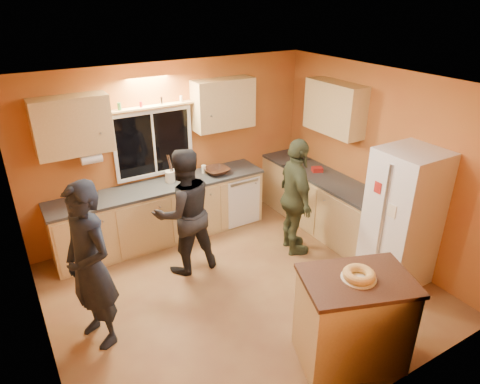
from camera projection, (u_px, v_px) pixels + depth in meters
ground at (241, 290)px, 5.49m from camera, size 4.50×4.50×0.00m
room_shell at (232, 161)px, 5.17m from camera, size 4.54×4.04×2.61m
back_counter at (185, 207)px, 6.62m from camera, size 4.23×0.62×0.90m
right_counter at (332, 208)px, 6.59m from camera, size 0.62×1.84×0.90m
refrigerator at (402, 218)px, 5.36m from camera, size 0.72×0.70×1.80m
island at (352, 319)px, 4.27m from camera, size 1.23×1.03×1.02m
bundt_pastry at (359, 275)px, 4.03m from camera, size 0.31×0.31×0.09m
person_left at (90, 267)px, 4.36m from camera, size 0.65×0.79×1.87m
person_center at (184, 212)px, 5.57m from camera, size 0.85×0.67×1.74m
person_right at (296, 198)px, 5.97m from camera, size 0.71×1.09×1.72m
mixing_bowl at (217, 171)px, 6.63m from camera, size 0.41×0.41×0.09m
utensil_crock at (170, 177)px, 6.33m from camera, size 0.14×0.14×0.17m
potted_plant at (379, 191)px, 5.73m from camera, size 0.31×0.28×0.31m
red_box at (317, 170)px, 6.71m from camera, size 0.19×0.17×0.07m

